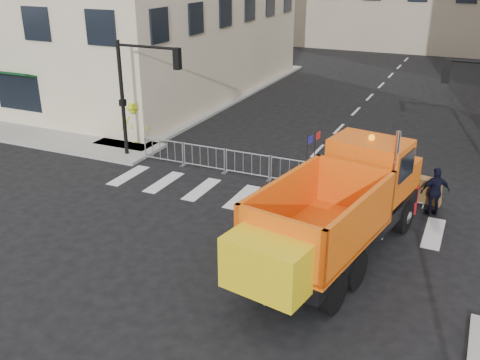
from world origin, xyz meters
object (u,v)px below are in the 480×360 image
at_px(cop_a, 388,184).
at_px(cop_b, 357,177).
at_px(worker, 135,122).
at_px(cop_c, 435,192).
at_px(newspaper_box, 410,198).
at_px(plow_truck, 338,207).

xyz_separation_m(cop_a, cop_b, (-1.19, 0.20, 0.00)).
bearing_deg(worker, cop_b, -32.01).
height_order(cop_c, newspaper_box, cop_c).
bearing_deg(plow_truck, cop_a, 0.42).
relative_size(plow_truck, cop_a, 5.43).
bearing_deg(worker, cop_a, -31.94).
xyz_separation_m(cop_c, newspaper_box, (-0.79, -0.50, -0.21)).
xyz_separation_m(worker, newspaper_box, (13.65, -2.57, -0.48)).
bearing_deg(newspaper_box, plow_truck, -133.52).
height_order(plow_truck, cop_b, plow_truck).
xyz_separation_m(plow_truck, cop_b, (-0.43, 4.55, -0.79)).
bearing_deg(cop_b, newspaper_box, 179.09).
bearing_deg(cop_a, worker, -37.68).
height_order(cop_b, newspaper_box, cop_b).
distance_m(cop_a, worker, 12.98).
xyz_separation_m(plow_truck, cop_c, (2.43, 4.55, -0.86)).
height_order(cop_a, cop_b, cop_b).
distance_m(plow_truck, newspaper_box, 4.50).
relative_size(worker, newspaper_box, 1.87).
relative_size(cop_a, worker, 0.95).
relative_size(plow_truck, cop_b, 5.41).
bearing_deg(plow_truck, worker, 71.47).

